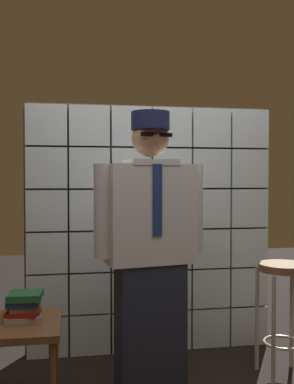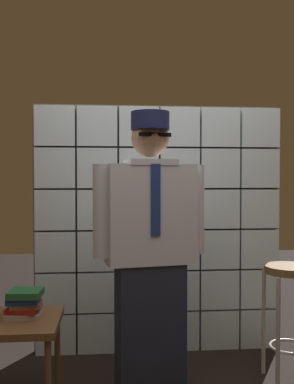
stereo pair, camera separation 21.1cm
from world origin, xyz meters
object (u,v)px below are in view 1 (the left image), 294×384
Objects in this scene: standing_person at (150,251)px; coffee_mug at (27,310)px; side_table at (14,336)px; book_stack at (24,306)px; bar_stool at (283,293)px.

coffee_mug is (-0.73, -0.03, -0.32)m from standing_person.
book_stack is (0.05, 0.04, 0.15)m from side_table.
side_table is 0.16m from coffee_mug.
standing_person reaches higher than book_stack.
bar_stool is 1.41× the size of side_table.
bar_stool is 3.62× the size of book_stack.
standing_person is 0.92m from side_table.
standing_person is 14.05× the size of coffee_mug.
side_table is at bearing -171.17° from bar_stool.
standing_person is 2.26× the size of bar_stool.
side_table is 4.42× the size of coffee_mug.
coffee_mug reaches higher than side_table.
book_stack is 1.72× the size of coffee_mug.
side_table is 0.17m from book_stack.
standing_person is at bearing -169.65° from bar_stool.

